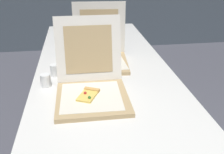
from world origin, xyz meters
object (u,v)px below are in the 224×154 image
object	(u,v)px
table	(105,79)
cup_white_near_center	(46,80)
pizza_box_middle	(100,55)
cup_white_mid	(55,70)
pizza_box_front	(91,86)

from	to	relation	value
table	cup_white_near_center	world-z (taller)	cup_white_near_center
cup_white_near_center	pizza_box_middle	bearing A→B (deg)	42.73
pizza_box_middle	cup_white_mid	distance (m)	0.34
cup_white_mid	cup_white_near_center	distance (m)	0.14
pizza_box_front	cup_white_mid	size ratio (longest dim) A/B	6.17
cup_white_mid	cup_white_near_center	xyz separation A→B (m)	(-0.04, -0.14, 0.00)
table	cup_white_mid	size ratio (longest dim) A/B	33.38
pizza_box_front	pizza_box_middle	xyz separation A→B (m)	(0.09, 0.46, 0.00)
pizza_box_front	pizza_box_middle	distance (m)	0.46
table	cup_white_near_center	distance (m)	0.38
pizza_box_middle	cup_white_near_center	distance (m)	0.46
table	pizza_box_middle	size ratio (longest dim) A/B	6.20
cup_white_mid	cup_white_near_center	world-z (taller)	same
pizza_box_front	pizza_box_middle	world-z (taller)	pizza_box_middle
pizza_box_middle	cup_white_near_center	bearing A→B (deg)	-133.26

